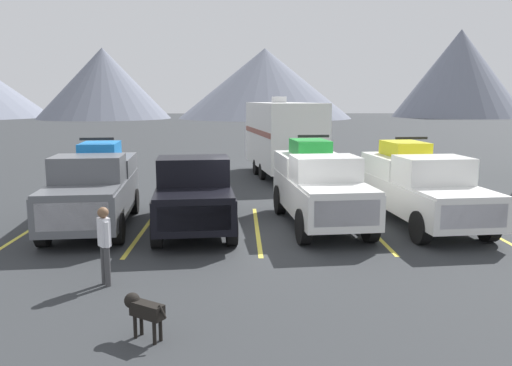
{
  "coord_description": "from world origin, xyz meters",
  "views": [
    {
      "loc": [
        -0.5,
        -13.54,
        3.76
      ],
      "look_at": [
        0.0,
        1.83,
        1.2
      ],
      "focal_mm": 35.59,
      "sensor_mm": 36.0,
      "label": 1
    }
  ],
  "objects": [
    {
      "name": "ground_plane",
      "position": [
        0.0,
        0.0,
        0.0
      ],
      "size": [
        240.0,
        240.0,
        0.0
      ],
      "primitive_type": "plane",
      "color": "#2D3033"
    },
    {
      "name": "pickup_truck_a",
      "position": [
        -4.8,
        1.35,
        1.18
      ],
      "size": [
        2.56,
        5.54,
        2.58
      ],
      "color": "#595B60",
      "rests_on": "ground"
    },
    {
      "name": "pickup_truck_b",
      "position": [
        -1.85,
        1.07,
        1.11
      ],
      "size": [
        2.59,
        5.54,
        2.16
      ],
      "color": "black",
      "rests_on": "ground"
    },
    {
      "name": "pickup_truck_c",
      "position": [
        1.86,
        1.35,
        1.22
      ],
      "size": [
        2.49,
        5.48,
        2.65
      ],
      "color": "white",
      "rests_on": "ground"
    },
    {
      "name": "pickup_truck_d",
      "position": [
        4.96,
        1.4,
        1.18
      ],
      "size": [
        2.59,
        5.74,
        2.58
      ],
      "color": "white",
      "rests_on": "ground"
    },
    {
      "name": "lot_stripe_a",
      "position": [
        -6.59,
        0.83,
        0.0
      ],
      "size": [
        0.12,
        5.5,
        0.01
      ],
      "primitive_type": "cube",
      "color": "gold",
      "rests_on": "ground"
    },
    {
      "name": "lot_stripe_b",
      "position": [
        -3.29,
        0.83,
        0.0
      ],
      "size": [
        0.12,
        5.5,
        0.01
      ],
      "primitive_type": "cube",
      "color": "gold",
      "rests_on": "ground"
    },
    {
      "name": "lot_stripe_c",
      "position": [
        0.0,
        0.83,
        0.0
      ],
      "size": [
        0.12,
        5.5,
        0.01
      ],
      "primitive_type": "cube",
      "color": "gold",
      "rests_on": "ground"
    },
    {
      "name": "lot_stripe_d",
      "position": [
        3.29,
        0.83,
        0.0
      ],
      "size": [
        0.12,
        5.5,
        0.01
      ],
      "primitive_type": "cube",
      "color": "gold",
      "rests_on": "ground"
    },
    {
      "name": "lot_stripe_e",
      "position": [
        6.59,
        0.83,
        0.0
      ],
      "size": [
        0.12,
        5.5,
        0.01
      ],
      "primitive_type": "cube",
      "color": "gold",
      "rests_on": "ground"
    },
    {
      "name": "camper_trailer_a",
      "position": [
        1.62,
        11.0,
        2.04
      ],
      "size": [
        3.53,
        8.05,
        3.87
      ],
      "color": "white",
      "rests_on": "ground"
    },
    {
      "name": "person_b",
      "position": [
        -3.23,
        -3.56,
        0.94
      ],
      "size": [
        0.3,
        0.3,
        1.63
      ],
      "color": "#3F3F42",
      "rests_on": "ground"
    },
    {
      "name": "dog",
      "position": [
        -2.05,
        -5.93,
        0.49
      ],
      "size": [
        0.74,
        0.55,
        0.71
      ],
      "color": "black",
      "rests_on": "ground"
    },
    {
      "name": "mountain_ridge",
      "position": [
        -21.9,
        90.0,
        7.79
      ],
      "size": [
        140.75,
        42.89,
        17.76
      ],
      "color": "slate",
      "rests_on": "ground"
    }
  ]
}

